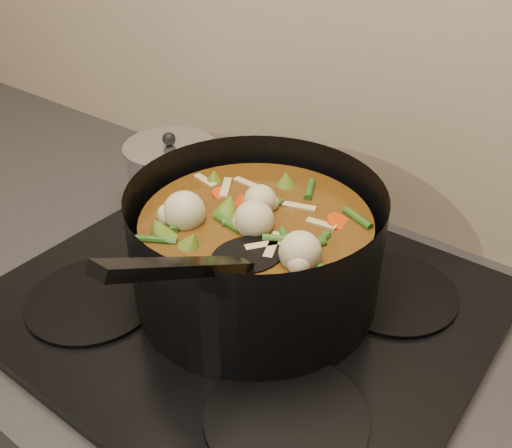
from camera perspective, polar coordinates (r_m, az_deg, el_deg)
The scene contains 3 objects.
stovetop at distance 0.80m, azimuth -1.25°, elevation -7.79°, with size 0.62×0.54×0.03m.
stockpot at distance 0.75m, azimuth -0.02°, elevation -2.52°, with size 0.39×0.47×0.24m.
saucepan at distance 0.99m, azimuth -8.39°, elevation 5.11°, with size 0.16×0.16×0.13m.
Camera 1 is at (0.37, 1.46, 1.45)m, focal length 40.00 mm.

